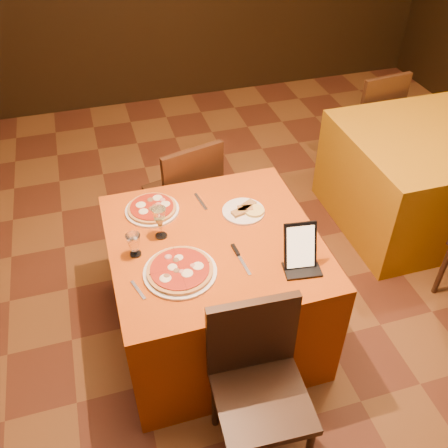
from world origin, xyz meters
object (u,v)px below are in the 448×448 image
object	(u,v)px
side_table	(416,179)
pizza_far	(152,209)
water_glass	(134,245)
pizza_near	(180,271)
chair_main_near	(262,400)
chair_side_far	(364,119)
wine_glass	(160,223)
chair_main_far	(182,194)
tablet	(300,246)
main_table	(215,287)

from	to	relation	value
side_table	pizza_far	world-z (taller)	pizza_far
side_table	water_glass	distance (m)	2.28
side_table	pizza_far	size ratio (longest dim) A/B	3.61
pizza_near	chair_main_near	bearing A→B (deg)	-69.23
chair_side_far	wine_glass	xyz separation A→B (m)	(-1.99, -1.33, 0.39)
chair_main_far	chair_side_far	xyz separation A→B (m)	(1.73, 0.60, 0.00)
pizza_far	wine_glass	distance (m)	0.24
side_table	chair_main_far	size ratio (longest dim) A/B	1.21
chair_main_far	tablet	bearing A→B (deg)	93.07
chair_main_near	chair_side_far	xyz separation A→B (m)	(1.73, 2.22, 0.00)
chair_side_far	pizza_far	world-z (taller)	chair_side_far
chair_main_near	pizza_near	size ratio (longest dim) A/B	2.50
tablet	water_glass	bearing A→B (deg)	166.61
chair_side_far	water_glass	distance (m)	2.61
main_table	pizza_near	distance (m)	0.49
main_table	pizza_near	world-z (taller)	pizza_near
pizza_near	water_glass	xyz separation A→B (m)	(-0.19, 0.20, 0.05)
main_table	pizza_near	size ratio (longest dim) A/B	3.02
side_table	pizza_far	distance (m)	2.06
tablet	wine_glass	bearing A→B (deg)	154.82
pizza_near	pizza_far	size ratio (longest dim) A/B	1.19
wine_glass	water_glass	size ratio (longest dim) A/B	1.46
chair_side_far	water_glass	bearing A→B (deg)	27.40
wine_glass	side_table	bearing A→B (deg)	14.40
chair_main_near	tablet	bearing A→B (deg)	57.25
chair_main_near	wine_glass	distance (m)	1.01
chair_main_near	pizza_near	bearing A→B (deg)	113.74
main_table	tablet	bearing A→B (deg)	-39.72
chair_main_far	wine_glass	size ratio (longest dim) A/B	4.79
pizza_far	water_glass	size ratio (longest dim) A/B	2.34
water_glass	chair_main_near	bearing A→B (deg)	-62.29
pizza_near	water_glass	size ratio (longest dim) A/B	2.80
chair_main_near	water_glass	distance (m)	0.96
main_table	pizza_near	bearing A→B (deg)	-139.56
chair_side_far	tablet	distance (m)	2.25
chair_main_near	pizza_far	xyz separation A→B (m)	(-0.27, 1.12, 0.31)
tablet	chair_main_far	bearing A→B (deg)	115.21
pizza_far	chair_main_near	bearing A→B (deg)	-76.43
pizza_far	main_table	bearing A→B (deg)	-50.60
pizza_far	tablet	xyz separation A→B (m)	(0.63, -0.62, 0.10)
pizza_near	wine_glass	bearing A→B (deg)	96.83
chair_main_near	chair_side_far	size ratio (longest dim) A/B	1.00
chair_side_far	chair_main_far	bearing A→B (deg)	12.88
pizza_near	pizza_far	bearing A→B (deg)	94.78
side_table	main_table	bearing A→B (deg)	-160.43
chair_side_far	pizza_far	size ratio (longest dim) A/B	2.99
pizza_far	chair_side_far	bearing A→B (deg)	28.89
chair_main_near	pizza_far	size ratio (longest dim) A/B	2.99
main_table	water_glass	world-z (taller)	water_glass
chair_main_far	pizza_far	xyz separation A→B (m)	(-0.27, -0.50, 0.31)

